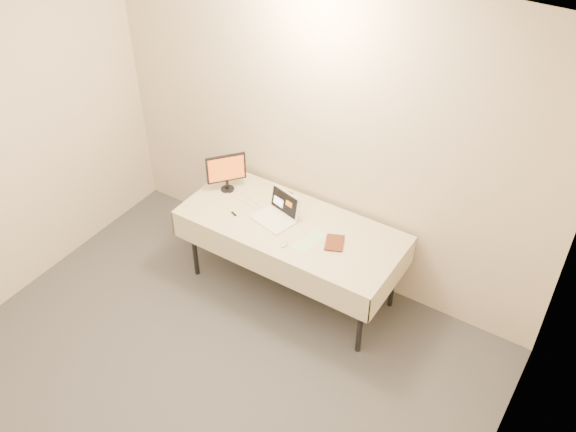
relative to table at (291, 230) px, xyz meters
The scene contains 9 objects.
back_wall 0.81m from the table, 90.00° to the left, with size 4.00×0.10×2.70m, color beige.
table is the anchor object (origin of this frame).
laptop 0.18m from the table, behind, with size 0.38×0.34×0.23m.
monitor 0.78m from the table, behind, with size 0.23×0.28×0.35m.
book 0.39m from the table, ahead, with size 0.14×0.02×0.19m, color maroon.
alarm_clock 0.38m from the table, 129.78° to the left, with size 0.12×0.05×0.05m.
clicker 0.27m from the table, 69.43° to the right, with size 0.04×0.09×0.02m, color #BDBDBF.
paper_form 0.26m from the table, 23.47° to the right, with size 0.12×0.31×0.00m, color #ABD8AE.
usb_dongle 0.50m from the table, 162.41° to the right, with size 0.06×0.02×0.01m, color black.
Camera 1 is at (2.15, -1.35, 4.06)m, focal length 40.00 mm.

